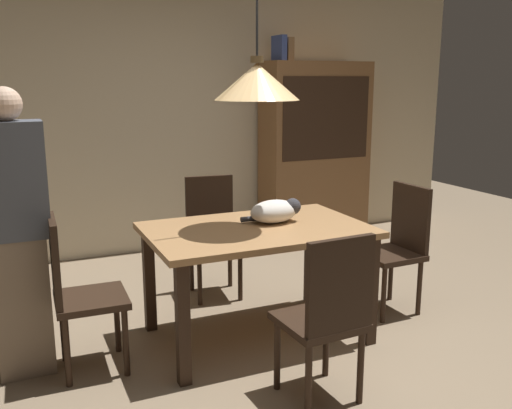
# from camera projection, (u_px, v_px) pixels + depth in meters

# --- Properties ---
(ground) EXTENTS (10.00, 10.00, 0.00)m
(ground) POSITION_uv_depth(u_px,v_px,m) (304.00, 358.00, 3.47)
(ground) COLOR #847056
(back_wall) EXTENTS (6.40, 0.10, 2.90)m
(back_wall) POSITION_uv_depth(u_px,v_px,m) (176.00, 103.00, 5.52)
(back_wall) COLOR beige
(back_wall) RESTS_ON ground
(dining_table) EXTENTS (1.40, 0.90, 0.75)m
(dining_table) POSITION_uv_depth(u_px,v_px,m) (257.00, 242.00, 3.64)
(dining_table) COLOR #A87A4C
(dining_table) RESTS_ON ground
(chair_far_back) EXTENTS (0.44, 0.44, 0.93)m
(chair_far_back) POSITION_uv_depth(u_px,v_px,m) (213.00, 230.00, 4.45)
(chair_far_back) COLOR black
(chair_far_back) RESTS_ON ground
(chair_left_side) EXTENTS (0.41, 0.41, 0.93)m
(chair_left_side) POSITION_uv_depth(u_px,v_px,m) (76.00, 288.00, 3.22)
(chair_left_side) COLOR black
(chair_left_side) RESTS_ON ground
(chair_near_front) EXTENTS (0.42, 0.42, 0.93)m
(chair_near_front) POSITION_uv_depth(u_px,v_px,m) (328.00, 312.00, 2.88)
(chair_near_front) COLOR black
(chair_near_front) RESTS_ON ground
(chair_right_side) EXTENTS (0.41, 0.41, 0.93)m
(chair_right_side) POSITION_uv_depth(u_px,v_px,m) (398.00, 243.00, 4.12)
(chair_right_side) COLOR black
(chair_right_side) RESTS_ON ground
(cat_sleeping) EXTENTS (0.39, 0.27, 0.16)m
(cat_sleeping) POSITION_uv_depth(u_px,v_px,m) (276.00, 211.00, 3.72)
(cat_sleeping) COLOR silver
(cat_sleeping) RESTS_ON dining_table
(pendant_lamp) EXTENTS (0.52, 0.52, 1.30)m
(pendant_lamp) POSITION_uv_depth(u_px,v_px,m) (257.00, 81.00, 3.42)
(pendant_lamp) COLOR #E5B775
(hutch_bookcase) EXTENTS (1.12, 0.45, 1.85)m
(hutch_bookcase) POSITION_uv_depth(u_px,v_px,m) (314.00, 156.00, 5.89)
(hutch_bookcase) COLOR brown
(hutch_bookcase) RESTS_ON ground
(book_blue_wide) EXTENTS (0.06, 0.24, 0.24)m
(book_blue_wide) POSITION_uv_depth(u_px,v_px,m) (279.00, 48.00, 5.49)
(book_blue_wide) COLOR #384C93
(book_blue_wide) RESTS_ON hutch_bookcase
(book_brown_thick) EXTENTS (0.06, 0.24, 0.22)m
(book_brown_thick) POSITION_uv_depth(u_px,v_px,m) (286.00, 49.00, 5.52)
(book_brown_thick) COLOR brown
(book_brown_thick) RESTS_ON hutch_bookcase
(person_standing) EXTENTS (0.36, 0.22, 1.64)m
(person_standing) POSITION_uv_depth(u_px,v_px,m) (16.00, 235.00, 3.14)
(person_standing) COLOR #84705B
(person_standing) RESTS_ON ground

